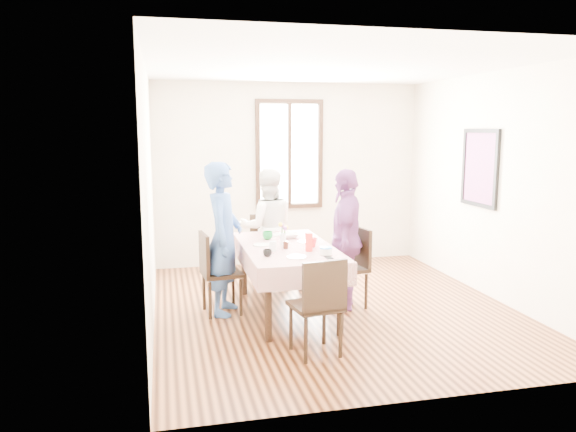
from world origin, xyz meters
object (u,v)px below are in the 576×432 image
object	(u,v)px
person_left	(223,239)
person_right	(345,239)
person_far	(267,227)
chair_far	(267,250)
chair_left	(222,273)
dining_table	(287,280)
chair_near	(316,305)
chair_right	(346,268)

from	to	relation	value
person_left	person_right	bearing A→B (deg)	-76.58
person_left	person_far	distance (m)	1.20
person_left	person_far	world-z (taller)	person_left
person_right	chair_far	bearing A→B (deg)	-126.56
person_far	person_right	bearing A→B (deg)	124.59
chair_left	chair_far	distance (m)	1.23
dining_table	person_left	world-z (taller)	person_left
chair_near	person_left	world-z (taller)	person_left
chair_right	chair_far	world-z (taller)	same
chair_right	person_far	bearing A→B (deg)	22.90
chair_left	person_far	distance (m)	1.25
dining_table	person_left	size ratio (longest dim) A/B	1.01
chair_right	person_left	size ratio (longest dim) A/B	0.54
person_far	dining_table	bearing A→B (deg)	92.45
chair_left	person_far	world-z (taller)	person_far
chair_left	chair_far	xyz separation A→B (m)	(0.70, 1.01, 0.00)
chair_left	person_left	size ratio (longest dim) A/B	0.54
chair_right	person_right	distance (m)	0.34
chair_far	chair_near	xyz separation A→B (m)	(0.00, -2.33, 0.00)
chair_right	person_right	size ratio (longest dim) A/B	0.57
chair_far	person_far	distance (m)	0.31
chair_left	chair_near	world-z (taller)	same
chair_left	person_right	distance (m)	1.44
dining_table	person_left	distance (m)	0.84
chair_far	person_right	world-z (taller)	person_right
dining_table	chair_left	distance (m)	0.73
chair_right	chair_far	distance (m)	1.32
chair_near	person_far	bearing A→B (deg)	80.75
chair_left	person_right	xyz separation A→B (m)	(1.39, -0.11, 0.34)
chair_right	person_left	distance (m)	1.45
chair_right	person_left	bearing A→B (deg)	75.69
person_far	person_right	size ratio (longest dim) A/B	0.96
person_far	person_left	bearing A→B (deg)	57.61
person_right	chair_near	bearing A→B (deg)	-7.58
chair_far	person_far	world-z (taller)	person_far
chair_left	chair_right	distance (m)	1.41
chair_right	chair_near	size ratio (longest dim) A/B	1.00
chair_near	person_left	size ratio (longest dim) A/B	0.54
dining_table	chair_far	bearing A→B (deg)	90.00
person_far	person_right	world-z (taller)	person_right
chair_near	person_left	bearing A→B (deg)	108.13
person_right	person_left	bearing A→B (deg)	-72.63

